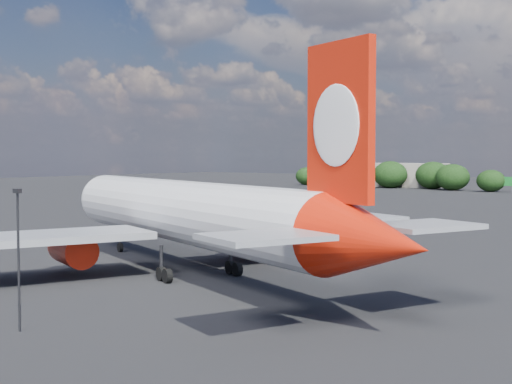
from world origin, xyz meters
The scene contains 5 objects.
ground centered at (0.00, 60.00, 0.00)m, with size 500.00×500.00×0.00m, color black.
qantas_airliner centered at (7.11, 14.71, 5.51)m, with size 53.37×51.36×18.09m.
apron_lamp_post centered at (11.70, -6.49, 5.05)m, with size 0.55×0.30×8.84m.
terminal_building centered at (-65.00, 192.00, 4.00)m, with size 42.00×16.00×8.00m.
highway_sign centered at (-18.00, 176.00, 3.13)m, with size 6.00×0.30×4.50m.
Camera 1 is at (49.63, -32.28, 10.91)m, focal length 50.00 mm.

